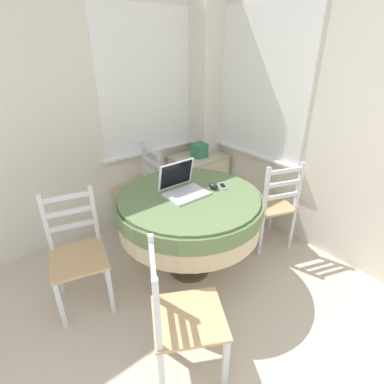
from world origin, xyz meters
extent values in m
cube|color=white|center=(1.53, 2.78, 1.49)|extent=(1.10, 0.01, 1.42)
cube|color=white|center=(1.53, 2.75, 0.77)|extent=(1.18, 0.07, 0.02)
cube|color=white|center=(2.36, 1.95, 1.49)|extent=(0.01, 1.10, 1.42)
cube|color=white|center=(2.33, 1.95, 0.77)|extent=(0.07, 1.18, 0.02)
cube|color=silver|center=(2.22, 2.64, 1.27)|extent=(0.28, 0.28, 2.55)
cylinder|color=#4C3D2D|center=(1.17, 1.62, 0.01)|extent=(0.36, 0.36, 0.03)
cylinder|color=#4C3D2D|center=(1.17, 1.62, 0.39)|extent=(0.11, 0.11, 0.72)
cylinder|color=beige|center=(1.17, 1.62, 0.61)|extent=(1.17, 1.17, 0.28)
cylinder|color=#607A4C|center=(1.17, 1.62, 0.69)|extent=(1.19, 1.19, 0.13)
cylinder|color=#607A4C|center=(1.17, 1.62, 0.76)|extent=(1.14, 1.14, 0.02)
cube|color=white|center=(1.15, 1.63, 0.78)|extent=(0.33, 0.24, 0.02)
cube|color=silver|center=(1.15, 1.65, 0.79)|extent=(0.29, 0.14, 0.00)
cube|color=white|center=(1.15, 1.78, 0.90)|extent=(0.33, 0.06, 0.23)
cube|color=black|center=(1.15, 1.77, 0.90)|extent=(0.30, 0.05, 0.20)
ellipsoid|color=black|center=(1.39, 1.58, 0.80)|extent=(0.06, 0.09, 0.05)
cube|color=#B2B7BC|center=(1.48, 1.56, 0.78)|extent=(0.10, 0.13, 0.01)
cube|color=black|center=(1.48, 1.56, 0.78)|extent=(0.08, 0.10, 0.00)
cube|color=tan|center=(1.18, 2.53, 0.43)|extent=(0.44, 0.42, 0.02)
cube|color=silver|center=(1.01, 2.71, 0.21)|extent=(0.04, 0.04, 0.42)
cube|color=silver|center=(0.99, 2.37, 0.21)|extent=(0.04, 0.04, 0.42)
cube|color=silver|center=(1.38, 2.69, 0.21)|extent=(0.04, 0.04, 0.42)
cube|color=silver|center=(1.36, 2.34, 0.21)|extent=(0.04, 0.04, 0.42)
cube|color=silver|center=(1.38, 2.69, 0.68)|extent=(0.03, 0.03, 0.48)
cube|color=silver|center=(1.36, 2.34, 0.68)|extent=(0.03, 0.03, 0.48)
cube|color=silver|center=(1.37, 2.52, 0.86)|extent=(0.04, 0.35, 0.04)
cube|color=silver|center=(1.37, 2.52, 0.74)|extent=(0.04, 0.35, 0.04)
cube|color=silver|center=(1.37, 2.52, 0.61)|extent=(0.04, 0.35, 0.04)
cube|color=tan|center=(2.06, 1.48, 0.43)|extent=(0.52, 0.53, 0.02)
cube|color=silver|center=(2.29, 1.60, 0.21)|extent=(0.04, 0.04, 0.42)
cube|color=silver|center=(1.96, 1.72, 0.21)|extent=(0.04, 0.04, 0.42)
cube|color=silver|center=(2.16, 1.25, 0.21)|extent=(0.04, 0.04, 0.42)
cube|color=silver|center=(1.83, 1.37, 0.21)|extent=(0.04, 0.04, 0.42)
cube|color=silver|center=(2.16, 1.25, 0.68)|extent=(0.04, 0.04, 0.48)
cube|color=silver|center=(1.83, 1.37, 0.68)|extent=(0.04, 0.04, 0.48)
cube|color=silver|center=(2.00, 1.31, 0.86)|extent=(0.33, 0.14, 0.04)
cube|color=silver|center=(2.00, 1.31, 0.74)|extent=(0.33, 0.14, 0.04)
cube|color=silver|center=(2.00, 1.31, 0.61)|extent=(0.33, 0.14, 0.04)
cube|color=tan|center=(0.60, 0.92, 0.43)|extent=(0.56, 0.55, 0.02)
cube|color=silver|center=(0.67, 0.68, 0.21)|extent=(0.05, 0.05, 0.42)
cube|color=silver|center=(0.84, 0.98, 0.21)|extent=(0.05, 0.05, 0.42)
cube|color=silver|center=(0.35, 0.86, 0.21)|extent=(0.05, 0.05, 0.42)
cube|color=silver|center=(0.52, 1.16, 0.21)|extent=(0.05, 0.05, 0.42)
cube|color=silver|center=(0.35, 0.86, 0.68)|extent=(0.04, 0.04, 0.48)
cube|color=silver|center=(0.52, 1.16, 0.68)|extent=(0.04, 0.04, 0.48)
cube|color=silver|center=(0.44, 1.01, 0.86)|extent=(0.19, 0.31, 0.04)
cube|color=silver|center=(0.44, 1.01, 0.74)|extent=(0.19, 0.31, 0.04)
cube|color=silver|center=(0.44, 1.01, 0.61)|extent=(0.19, 0.31, 0.04)
cube|color=tan|center=(0.29, 1.85, 0.43)|extent=(0.50, 0.51, 0.02)
cube|color=silver|center=(0.07, 1.72, 0.21)|extent=(0.04, 0.04, 0.42)
cube|color=silver|center=(0.41, 1.63, 0.21)|extent=(0.04, 0.04, 0.42)
cube|color=silver|center=(0.17, 2.07, 0.21)|extent=(0.04, 0.04, 0.42)
cube|color=silver|center=(0.51, 1.98, 0.21)|extent=(0.04, 0.04, 0.42)
cube|color=silver|center=(0.17, 2.07, 0.68)|extent=(0.04, 0.04, 0.48)
cube|color=silver|center=(0.51, 1.98, 0.68)|extent=(0.04, 0.04, 0.48)
cube|color=silver|center=(0.34, 2.03, 0.86)|extent=(0.34, 0.11, 0.04)
cube|color=silver|center=(0.34, 2.03, 0.74)|extent=(0.34, 0.11, 0.04)
cube|color=silver|center=(0.34, 2.03, 0.61)|extent=(0.34, 0.11, 0.04)
cube|color=beige|center=(2.03, 2.52, 0.32)|extent=(0.60, 0.45, 0.64)
cube|color=beige|center=(2.03, 2.52, 0.65)|extent=(0.62, 0.48, 0.02)
cube|color=beige|center=(2.03, 2.28, 0.53)|extent=(0.52, 0.01, 0.18)
sphere|color=olive|center=(2.03, 2.28, 0.53)|extent=(0.02, 0.02, 0.02)
cube|color=beige|center=(2.03, 2.28, 0.32)|extent=(0.52, 0.01, 0.18)
sphere|color=olive|center=(2.03, 2.28, 0.32)|extent=(0.02, 0.02, 0.02)
cube|color=beige|center=(2.03, 2.28, 0.11)|extent=(0.52, 0.01, 0.18)
sphere|color=olive|center=(2.03, 2.28, 0.11)|extent=(0.02, 0.02, 0.02)
cube|color=#387A5B|center=(2.00, 2.48, 0.74)|extent=(0.15, 0.15, 0.16)
camera|label=1|loc=(-0.16, -0.05, 1.88)|focal=28.00mm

